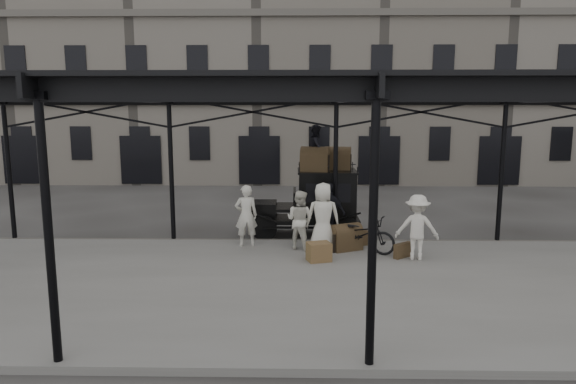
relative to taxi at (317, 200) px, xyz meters
name	(u,v)px	position (x,y,z in m)	size (l,w,h in m)	color
ground	(340,263)	(0.51, -3.07, -1.20)	(120.00, 120.00, 0.00)	#383533
platform	(347,286)	(0.51, -5.07, -1.13)	(28.00, 8.00, 0.15)	slate
canopy	(349,89)	(0.51, -4.79, 3.39)	(22.50, 9.00, 4.74)	black
building_frontage	(317,60)	(0.51, 14.93, 5.80)	(64.00, 8.00, 14.00)	slate
taxi	(317,200)	(0.00, 0.00, 0.00)	(3.65, 1.55, 2.18)	black
porter_left	(246,215)	(-2.14, -1.84, -0.14)	(0.66, 0.44, 1.82)	silver
porter_midleft	(300,220)	(-0.57, -2.13, -0.20)	(0.83, 0.64, 1.70)	silver
porter_centre	(323,217)	(0.09, -2.26, -0.08)	(0.95, 0.62, 1.95)	silver
porter_official	(329,212)	(0.32, -1.27, -0.15)	(1.05, 0.44, 1.80)	black
porter_right	(417,227)	(2.55, -3.14, -0.17)	(1.14, 0.65, 1.76)	silver
bicycle	(361,234)	(1.17, -2.44, -0.54)	(0.69, 1.97, 1.03)	black
porter_roof	(317,148)	(-0.03, -0.10, 1.71)	(0.71, 0.55, 1.46)	black
steamer_trunk_roof_near	(315,161)	(-0.08, -0.25, 1.30)	(0.89, 0.54, 0.65)	#4D3F24
steamer_trunk_roof_far	(338,160)	(0.67, 0.20, 1.29)	(0.85, 0.52, 0.62)	#4D3F24
steamer_trunk_platform	(346,239)	(0.75, -2.22, -0.74)	(0.86, 0.53, 0.63)	#4D3F24
wicker_hamper	(319,252)	(-0.06, -3.34, -0.80)	(0.60, 0.45, 0.50)	brown
suitcase_upright	(361,236)	(1.27, -1.51, -0.83)	(0.15, 0.60, 0.45)	#4D3F24
suitcase_flat	(403,250)	(2.23, -2.98, -0.85)	(0.60, 0.15, 0.40)	#4D3F24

